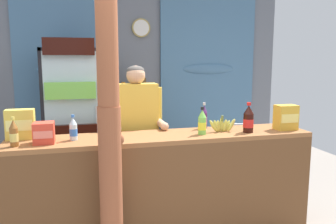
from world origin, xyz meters
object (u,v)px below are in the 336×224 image
object	(u,v)px
drink_fridge	(72,107)
plastic_lawn_chair	(229,150)
soda_bottle_cola	(248,120)
snack_box_instant_noodle	(20,124)
bottle_shelf_rack	(129,124)
banana_bunch	(222,125)
soda_bottle_water	(73,129)
snack_box_crackers	(44,133)
snack_box_choco_powder	(286,117)
soda_bottle_iced_tea	(14,134)
soda_bottle_grape_soda	(204,118)
timber_post	(109,114)
shopkeeper	(137,123)
soda_bottle_lime_soda	(202,123)
stall_counter	(167,179)

from	to	relation	value
drink_fridge	plastic_lawn_chair	bearing A→B (deg)	-15.73
soda_bottle_cola	snack_box_instant_noodle	distance (m)	2.03
bottle_shelf_rack	banana_bunch	world-z (taller)	bottle_shelf_rack
bottle_shelf_rack	plastic_lawn_chair	world-z (taller)	bottle_shelf_rack
soda_bottle_water	snack_box_crackers	xyz separation A→B (m)	(-0.23, -0.05, -0.01)
plastic_lawn_chair	snack_box_choco_powder	distance (m)	1.24
plastic_lawn_chair	snack_box_crackers	size ratio (longest dim) A/B	4.98
banana_bunch	drink_fridge	bearing A→B (deg)	131.72
soda_bottle_cola	soda_bottle_iced_tea	world-z (taller)	soda_bottle_cola
soda_bottle_cola	soda_bottle_grape_soda	distance (m)	0.44
soda_bottle_grape_soda	snack_box_choco_powder	world-z (taller)	soda_bottle_grape_soda
soda_bottle_cola	plastic_lawn_chair	bearing A→B (deg)	73.78
timber_post	snack_box_crackers	xyz separation A→B (m)	(-0.50, 0.36, -0.19)
plastic_lawn_chair	snack_box_choco_powder	bearing A→B (deg)	-85.09
soda_bottle_grape_soda	banana_bunch	bearing A→B (deg)	-59.37
bottle_shelf_rack	plastic_lawn_chair	distance (m)	1.50
plastic_lawn_chair	shopkeeper	world-z (taller)	shopkeeper
bottle_shelf_rack	snack_box_crackers	xyz separation A→B (m)	(-0.96, -1.97, 0.33)
soda_bottle_lime_soda	soda_bottle_cola	bearing A→B (deg)	-3.15
soda_bottle_iced_tea	snack_box_instant_noodle	distance (m)	0.26
stall_counter	soda_bottle_lime_soda	bearing A→B (deg)	6.06
drink_fridge	shopkeeper	world-z (taller)	drink_fridge
soda_bottle_water	soda_bottle_cola	bearing A→B (deg)	-3.18
shopkeeper	soda_bottle_cola	size ratio (longest dim) A/B	5.61
snack_box_choco_powder	soda_bottle_lime_soda	bearing A→B (deg)	-179.77
drink_fridge	soda_bottle_lime_soda	world-z (taller)	drink_fridge
shopkeeper	snack_box_instant_noodle	world-z (taller)	shopkeeper
banana_bunch	soda_bottle_cola	bearing A→B (deg)	-21.68
plastic_lawn_chair	drink_fridge	bearing A→B (deg)	164.27
soda_bottle_iced_tea	banana_bunch	distance (m)	1.81
soda_bottle_grape_soda	bottle_shelf_rack	bearing A→B (deg)	106.52
drink_fridge	soda_bottle_cola	size ratio (longest dim) A/B	6.70
soda_bottle_cola	soda_bottle_grape_soda	bearing A→B (deg)	140.47
snack_box_choco_powder	snack_box_crackers	world-z (taller)	snack_box_choco_powder
soda_bottle_grape_soda	snack_box_choco_powder	size ratio (longest dim) A/B	1.08
plastic_lawn_chair	snack_box_instant_noodle	bearing A→B (deg)	-159.67
soda_bottle_iced_tea	soda_bottle_lime_soda	xyz separation A→B (m)	(1.58, 0.04, 0.01)
snack_box_crackers	banana_bunch	distance (m)	1.59
banana_bunch	plastic_lawn_chair	bearing A→B (deg)	61.75
soda_bottle_cola	drink_fridge	bearing A→B (deg)	134.40
drink_fridge	bottle_shelf_rack	world-z (taller)	drink_fridge
drink_fridge	soda_bottle_water	bearing A→B (deg)	-88.53
timber_post	soda_bottle_lime_soda	size ratio (longest dim) A/B	10.30
plastic_lawn_chair	timber_post	bearing A→B (deg)	-138.76
soda_bottle_cola	shopkeeper	bearing A→B (deg)	150.43
snack_box_crackers	snack_box_instant_noodle	bearing A→B (deg)	135.09
shopkeeper	soda_bottle_lime_soda	world-z (taller)	shopkeeper
timber_post	shopkeeper	xyz separation A→B (m)	(0.35, 0.87, -0.25)
stall_counter	plastic_lawn_chair	world-z (taller)	stall_counter
shopkeeper	snack_box_instant_noodle	xyz separation A→B (m)	(-1.05, -0.31, 0.10)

